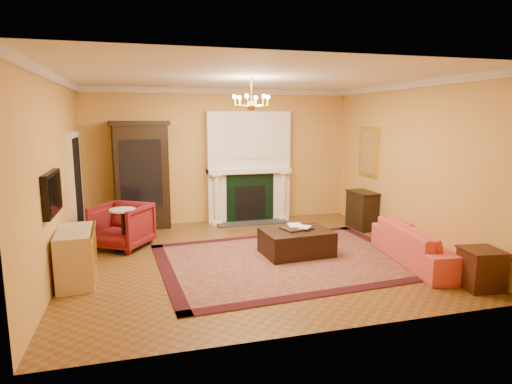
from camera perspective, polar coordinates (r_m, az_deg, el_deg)
name	(u,v)px	position (r m, az deg, el deg)	size (l,w,h in m)	color
floor	(252,257)	(7.44, -0.59, -8.70)	(6.00, 5.50, 0.02)	brown
ceiling	(251,77)	(7.08, -0.63, 15.15)	(6.00, 5.50, 0.02)	silver
wall_back	(221,156)	(9.79, -4.70, 4.79)	(6.00, 0.02, 3.00)	gold
wall_front	(318,201)	(4.52, 8.27, -1.16)	(6.00, 0.02, 3.00)	gold
wall_left	(55,177)	(6.99, -25.26, 1.87)	(0.02, 5.50, 3.00)	gold
wall_right	(409,165)	(8.38, 19.77, 3.40)	(0.02, 5.50, 3.00)	gold
fireplace	(248,170)	(9.76, -1.01, 3.00)	(1.90, 0.70, 2.50)	white
crown_molding	(238,85)	(8.00, -2.41, 14.02)	(6.00, 5.50, 0.12)	silver
doorway	(77,189)	(8.70, -22.80, 0.41)	(0.08, 1.05, 2.10)	silver
tv_panel	(52,193)	(6.41, -25.50, -0.14)	(0.09, 0.95, 0.58)	black
gilt_mirror	(369,151)	(9.52, 14.79, 5.26)	(0.06, 0.76, 1.05)	yellow
chandelier	(251,102)	(7.06, -0.62, 11.89)	(0.63, 0.55, 0.53)	gold
oriental_rug	(287,260)	(7.29, 4.17, -8.97)	(4.17, 3.13, 0.02)	#400D19
china_cabinet	(141,178)	(9.40, -15.05, 1.82)	(1.10, 0.50, 2.20)	black
wingback_armchair	(122,224)	(8.18, -17.45, -4.08)	(0.88, 0.82, 0.90)	maroon
pedestal_table	(123,228)	(7.87, -17.28, -4.54)	(0.44, 0.44, 0.79)	black
commode	(76,256)	(6.76, -22.83, -7.88)	(0.49, 1.04, 0.77)	tan
coral_sofa	(422,238)	(7.52, 21.29, -5.78)	(2.13, 0.62, 0.83)	#C3473D
end_table	(480,270)	(6.79, 27.74, -9.19)	(0.47, 0.47, 0.54)	#3A1D0F
console_table	(362,211)	(9.47, 13.96, -2.44)	(0.40, 0.70, 0.78)	black
leather_ottoman	(296,242)	(7.50, 5.40, -6.67)	(1.15, 0.84, 0.43)	black
ottoman_tray	(297,228)	(7.51, 5.43, -4.82)	(0.49, 0.38, 0.03)	black
book_a	(289,218)	(7.50, 4.36, -3.45)	(0.24, 0.03, 0.32)	gray
book_b	(299,220)	(7.47, 5.78, -3.74)	(0.19, 0.02, 0.26)	gray
topiary_left	(220,159)	(9.55, -4.77, 4.45)	(0.16, 0.16, 0.43)	tan
topiary_right	(271,158)	(9.83, 2.00, 4.60)	(0.16, 0.16, 0.42)	tan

